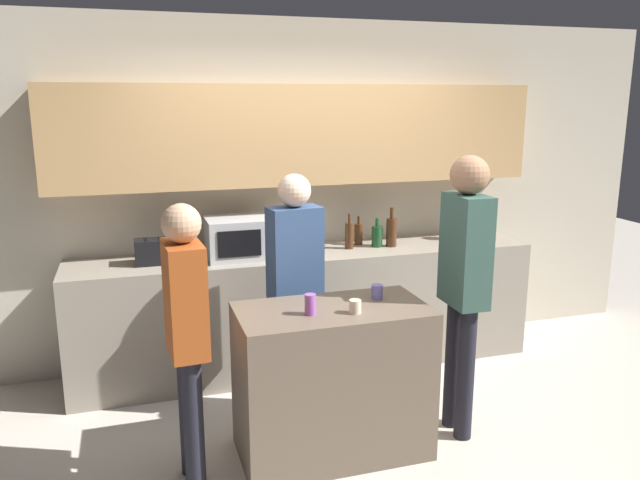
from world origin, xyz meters
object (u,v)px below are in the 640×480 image
Objects in this scene: cup_2 at (355,307)px; person_left at (186,323)px; potted_plant at (478,216)px; cup_1 at (310,304)px; microwave at (242,238)px; bottle_3 at (391,232)px; bottle_0 at (349,235)px; bottle_2 at (377,236)px; cup_0 at (377,292)px; person_center at (464,271)px; bottle_1 at (359,234)px; person_right at (295,274)px; toaster at (153,252)px.

person_left is (-0.93, 0.06, -0.02)m from cup_2.
potted_plant is 2.26m from cup_1.
bottle_3 is (1.21, -0.01, -0.03)m from microwave.
bottle_0 reaches higher than cup_2.
bottle_2 is 2.67× the size of cup_0.
person_center reaches higher than bottle_0.
bottle_3 is at bearing -11.73° from bottle_2.
bottle_1 is 0.14× the size of person_right.
potted_plant is at bearing -6.97° from bottle_1.
bottle_1 is (1.62, 0.12, -0.00)m from toaster.
cup_0 is 0.73× the size of cup_1.
person_left is at bearing -112.49° from microwave.
microwave is 0.86m from bottle_0.
person_right reaches higher than bottle_2.
person_right is (0.76, 0.61, 0.04)m from person_left.
bottle_3 is at bearing -29.90° from bottle_1.
cup_1 is 1.00m from person_center.
microwave is 1.21m from bottle_3.
person_right is at bearing 104.23° from cup_2.
cup_0 is 1.16m from person_left.
bottle_2 is 0.15× the size of person_left.
person_left reaches higher than bottle_0.
person_center reaches higher than cup_1.
person_left is (-1.62, -1.30, -0.09)m from bottle_2.
bottle_0 is at bearing 175.53° from bottle_3.
cup_0 reaches higher than cup_2.
bottle_2 reaches higher than cup_0.
microwave reaches higher than cup_1.
toaster is at bearing 127.57° from cup_2.
microwave is 1.41m from cup_2.
cup_0 is 0.61m from person_right.
person_center is at bearing -124.02° from potted_plant.
cup_1 is 0.07× the size of person_center.
bottle_0 is at bearing -138.49° from bottle_1.
cup_2 is (0.40, -1.35, -0.13)m from microwave.
person_right is (0.08, 0.62, -0.00)m from cup_1.
person_right reaches higher than toaster.
bottle_3 is (-0.79, -0.01, -0.08)m from potted_plant.
cup_2 is (-0.46, -1.37, -0.09)m from bottle_0.
bottle_1 is 1.64m from cup_1.
person_left reaches higher than microwave.
bottle_3 is (0.11, -0.02, 0.03)m from bottle_2.
microwave is 1.32× the size of potted_plant.
toaster is at bearing -178.92° from person_left.
bottle_0 reaches higher than bottle_2.
person_right is (-0.98, -0.67, -0.09)m from bottle_3.
person_right is (0.87, -0.68, -0.06)m from toaster.
microwave is at bearing -179.10° from bottle_2.
cup_1 is (-0.94, -1.31, -0.05)m from bottle_2.
bottle_2 is at bearing -149.10° from person_right.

